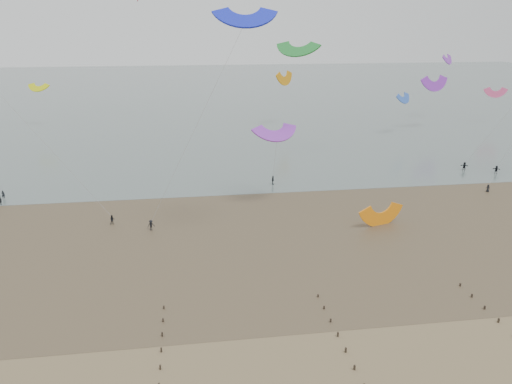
% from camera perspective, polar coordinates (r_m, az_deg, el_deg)
% --- Properties ---
extents(ground, '(500.00, 500.00, 0.00)m').
position_cam_1_polar(ground, '(50.28, 6.16, -19.14)').
color(ground, brown).
rests_on(ground, ground).
extents(sea_and_shore, '(500.00, 665.00, 0.03)m').
position_cam_1_polar(sea_and_shore, '(79.19, -2.77, -4.09)').
color(sea_and_shore, '#475654').
rests_on(sea_and_shore, ground).
extents(kitesurfer_lead, '(0.73, 0.72, 1.71)m').
position_cam_1_polar(kitesurfer_lead, '(99.73, -27.18, -0.81)').
color(kitesurfer_lead, black).
rests_on(kitesurfer_lead, ground).
extents(kitesurfers, '(106.31, 25.36, 1.84)m').
position_cam_1_polar(kitesurfers, '(99.70, 13.41, 0.82)').
color(kitesurfers, black).
rests_on(kitesurfers, ground).
extents(grounded_kite, '(8.24, 7.20, 3.84)m').
position_cam_1_polar(grounded_kite, '(82.59, 14.04, -3.68)').
color(grounded_kite, orange).
rests_on(grounded_kite, ground).
extents(kites_airborne, '(249.34, 114.82, 37.75)m').
position_cam_1_polar(kites_airborne, '(126.12, -3.14, 14.42)').
color(kites_airborne, '#EF4C86').
rests_on(kites_airborne, ground).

